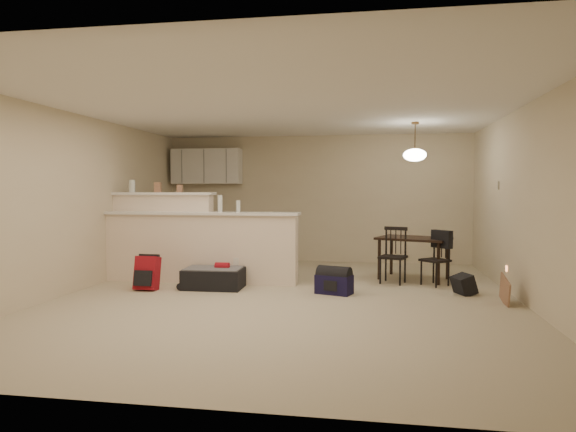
% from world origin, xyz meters
% --- Properties ---
extents(room, '(7.00, 7.02, 2.50)m').
position_xyz_m(room, '(0.00, 0.00, 1.25)').
color(room, '#BCAF90').
rests_on(room, ground).
extents(breakfast_bar, '(3.08, 0.58, 1.39)m').
position_xyz_m(breakfast_bar, '(-1.76, 0.98, 0.61)').
color(breakfast_bar, '#F4DFC5').
rests_on(breakfast_bar, ground).
extents(upper_cabinets, '(1.40, 0.34, 0.70)m').
position_xyz_m(upper_cabinets, '(-2.20, 3.32, 1.90)').
color(upper_cabinets, white).
rests_on(upper_cabinets, room).
extents(kitchen_counter, '(1.80, 0.60, 0.90)m').
position_xyz_m(kitchen_counter, '(-2.00, 3.19, 0.45)').
color(kitchen_counter, white).
rests_on(kitchen_counter, ground).
extents(thermostat, '(0.02, 0.12, 0.12)m').
position_xyz_m(thermostat, '(2.98, 1.55, 1.50)').
color(thermostat, beige).
rests_on(thermostat, room).
extents(jar, '(0.10, 0.10, 0.20)m').
position_xyz_m(jar, '(-2.73, 1.12, 1.49)').
color(jar, silver).
rests_on(jar, breakfast_bar).
extents(cereal_box, '(0.10, 0.07, 0.16)m').
position_xyz_m(cereal_box, '(-2.29, 1.12, 1.47)').
color(cereal_box, '#976B4E').
rests_on(cereal_box, breakfast_bar).
extents(small_box, '(0.08, 0.06, 0.12)m').
position_xyz_m(small_box, '(-1.92, 1.12, 1.45)').
color(small_box, '#976B4E').
rests_on(small_box, breakfast_bar).
extents(bottle_a, '(0.07, 0.07, 0.26)m').
position_xyz_m(bottle_a, '(-1.19, 0.90, 1.22)').
color(bottle_a, silver).
rests_on(bottle_a, breakfast_bar).
extents(bottle_b, '(0.06, 0.06, 0.18)m').
position_xyz_m(bottle_b, '(-0.90, 0.90, 1.18)').
color(bottle_b, silver).
rests_on(bottle_b, breakfast_bar).
extents(dining_table, '(1.26, 1.06, 0.67)m').
position_xyz_m(dining_table, '(1.77, 1.70, 0.59)').
color(dining_table, black).
rests_on(dining_table, ground).
extents(pendant_lamp, '(0.36, 0.36, 0.62)m').
position_xyz_m(pendant_lamp, '(1.77, 1.70, 1.99)').
color(pendant_lamp, brown).
rests_on(pendant_lamp, room).
extents(dining_chair_near, '(0.47, 0.46, 0.86)m').
position_xyz_m(dining_chair_near, '(1.43, 1.29, 0.43)').
color(dining_chair_near, black).
rests_on(dining_chair_near, ground).
extents(dining_chair_far, '(0.49, 0.49, 0.81)m').
position_xyz_m(dining_chair_far, '(2.04, 1.22, 0.40)').
color(dining_chair_far, black).
rests_on(dining_chair_far, ground).
extents(suitcase, '(0.86, 0.57, 0.29)m').
position_xyz_m(suitcase, '(-1.16, 0.46, 0.14)').
color(suitcase, black).
rests_on(suitcase, ground).
extents(red_backpack, '(0.32, 0.21, 0.48)m').
position_xyz_m(red_backpack, '(-2.06, 0.20, 0.24)').
color(red_backpack, maroon).
rests_on(red_backpack, ground).
extents(navy_duffel, '(0.54, 0.40, 0.26)m').
position_xyz_m(navy_duffel, '(0.60, 0.36, 0.13)').
color(navy_duffel, '#131034').
rests_on(navy_duffel, ground).
extents(black_daypack, '(0.30, 0.35, 0.26)m').
position_xyz_m(black_daypack, '(2.36, 0.61, 0.13)').
color(black_daypack, black).
rests_on(black_daypack, ground).
extents(cardboard_sheet, '(0.02, 0.44, 0.34)m').
position_xyz_m(cardboard_sheet, '(2.76, 0.07, 0.17)').
color(cardboard_sheet, '#976B4E').
rests_on(cardboard_sheet, ground).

